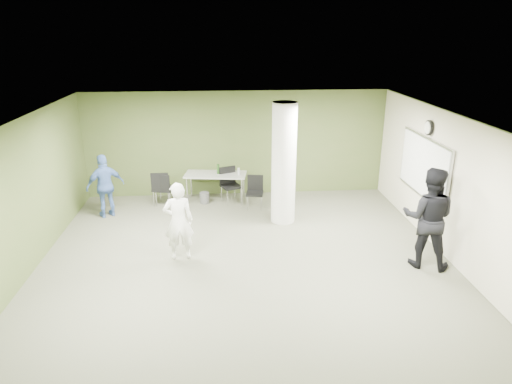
{
  "coord_description": "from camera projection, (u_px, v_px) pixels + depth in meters",
  "views": [
    {
      "loc": [
        -0.42,
        -7.9,
        4.29
      ],
      "look_at": [
        0.29,
        1.0,
        1.1
      ],
      "focal_mm": 32.0,
      "sensor_mm": 36.0,
      "label": 1
    }
  ],
  "objects": [
    {
      "name": "floor",
      "position": [
        245.0,
        262.0,
        8.89
      ],
      "size": [
        8.0,
        8.0,
        0.0
      ],
      "primitive_type": "plane",
      "color": "#4A4C3B",
      "rests_on": "ground"
    },
    {
      "name": "ceiling",
      "position": [
        244.0,
        120.0,
        7.95
      ],
      "size": [
        8.0,
        8.0,
        0.0
      ],
      "primitive_type": "plane",
      "rotation": [
        3.14,
        0.0,
        0.0
      ],
      "color": "white",
      "rests_on": "wall_back"
    },
    {
      "name": "wall_back",
      "position": [
        237.0,
        144.0,
        12.18
      ],
      "size": [
        8.0,
        2.8,
        0.02
      ],
      "primitive_type": "cube",
      "rotation": [
        1.57,
        0.0,
        0.0
      ],
      "color": "#485A2A",
      "rests_on": "floor"
    },
    {
      "name": "wall_left",
      "position": [
        21.0,
        201.0,
        8.13
      ],
      "size": [
        0.02,
        8.0,
        2.8
      ],
      "primitive_type": "cube",
      "color": "#485A2A",
      "rests_on": "floor"
    },
    {
      "name": "wall_right_cream",
      "position": [
        453.0,
        189.0,
        8.72
      ],
      "size": [
        0.02,
        8.0,
        2.8
      ],
      "primitive_type": "cube",
      "color": "beige",
      "rests_on": "floor"
    },
    {
      "name": "column",
      "position": [
        284.0,
        164.0,
        10.37
      ],
      "size": [
        0.56,
        0.56,
        2.8
      ],
      "primitive_type": "cylinder",
      "color": "silver",
      "rests_on": "floor"
    },
    {
      "name": "whiteboard",
      "position": [
        424.0,
        167.0,
        9.8
      ],
      "size": [
        0.05,
        2.3,
        1.3
      ],
      "color": "silver",
      "rests_on": "wall_right_cream"
    },
    {
      "name": "wall_clock",
      "position": [
        429.0,
        128.0,
        9.52
      ],
      "size": [
        0.06,
        0.32,
        0.32
      ],
      "color": "black",
      "rests_on": "wall_right_cream"
    },
    {
      "name": "folding_table",
      "position": [
        216.0,
        176.0,
        11.85
      ],
      "size": [
        1.66,
        0.9,
        1.0
      ],
      "rotation": [
        0.0,
        0.0,
        -0.14
      ],
      "color": "#969691",
      "rests_on": "floor"
    },
    {
      "name": "wastebasket",
      "position": [
        205.0,
        198.0,
        11.89
      ],
      "size": [
        0.25,
        0.25,
        0.29
      ],
      "primitive_type": "cylinder",
      "color": "#4C4C4C",
      "rests_on": "floor"
    },
    {
      "name": "chair_back_left",
      "position": [
        161.0,
        186.0,
        11.59
      ],
      "size": [
        0.46,
        0.46,
        0.91
      ],
      "rotation": [
        0.0,
        0.0,
        3.15
      ],
      "color": "black",
      "rests_on": "floor"
    },
    {
      "name": "chair_back_right",
      "position": [
        163.0,
        187.0,
        11.59
      ],
      "size": [
        0.5,
        0.5,
        0.86
      ],
      "rotation": [
        0.0,
        0.0,
        2.96
      ],
      "color": "black",
      "rests_on": "floor"
    },
    {
      "name": "chair_table_left",
      "position": [
        230.0,
        182.0,
        11.85
      ],
      "size": [
        0.61,
        0.61,
        0.93
      ],
      "rotation": [
        0.0,
        0.0,
        0.41
      ],
      "color": "black",
      "rests_on": "floor"
    },
    {
      "name": "chair_table_right",
      "position": [
        255.0,
        190.0,
        11.48
      ],
      "size": [
        0.47,
        0.47,
        0.83
      ],
      "rotation": [
        0.0,
        0.0,
        -0.16
      ],
      "color": "black",
      "rests_on": "floor"
    },
    {
      "name": "woman_white",
      "position": [
        179.0,
        221.0,
        8.81
      ],
      "size": [
        0.62,
        0.45,
        1.58
      ],
      "primitive_type": "imported",
      "rotation": [
        0.0,
        0.0,
        3.27
      ],
      "color": "white",
      "rests_on": "floor"
    },
    {
      "name": "man_black",
      "position": [
        428.0,
        218.0,
        8.49
      ],
      "size": [
        1.17,
        1.07,
        1.95
      ],
      "primitive_type": "imported",
      "rotation": [
        0.0,
        0.0,
        2.71
      ],
      "color": "black",
      "rests_on": "floor"
    },
    {
      "name": "man_blue",
      "position": [
        105.0,
        186.0,
        10.85
      ],
      "size": [
        0.97,
        0.77,
        1.54
      ],
      "primitive_type": "imported",
      "rotation": [
        0.0,
        0.0,
        3.66
      ],
      "color": "#4465AA",
      "rests_on": "floor"
    }
  ]
}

